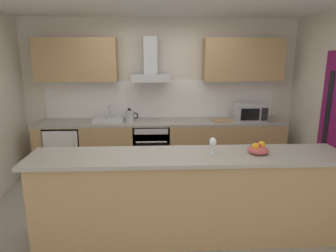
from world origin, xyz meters
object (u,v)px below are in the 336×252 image
(fruit_bowl, at_px, (258,149))
(chopping_board, at_px, (222,120))
(sink, at_px, (109,120))
(microwave, at_px, (250,112))
(kettle, at_px, (130,116))
(wine_glass, at_px, (213,142))
(refrigerator, at_px, (66,150))
(range_hood, at_px, (151,67))
(oven, at_px, (152,147))

(fruit_bowl, distance_m, chopping_board, 1.89)
(sink, bearing_deg, microwave, -0.94)
(kettle, height_order, wine_glass, wine_glass)
(chopping_board, bearing_deg, refrigerator, 179.55)
(fruit_bowl, bearing_deg, refrigerator, 143.67)
(refrigerator, xyz_separation_m, range_hood, (1.44, 0.13, 1.36))
(kettle, xyz_separation_m, range_hood, (0.36, 0.16, 0.78))
(sink, relative_size, fruit_bowl, 2.27)
(range_hood, bearing_deg, sink, -170.49)
(oven, xyz_separation_m, refrigerator, (-1.44, -0.00, -0.03))
(wine_glass, relative_size, chopping_board, 0.52)
(sink, distance_m, wine_glass, 2.36)
(refrigerator, bearing_deg, wine_glass, -41.96)
(microwave, bearing_deg, oven, 179.04)
(chopping_board, bearing_deg, range_hood, 172.72)
(sink, bearing_deg, wine_glass, -54.28)
(range_hood, relative_size, fruit_bowl, 3.27)
(oven, xyz_separation_m, chopping_board, (1.20, -0.02, 0.45))
(range_hood, bearing_deg, wine_glass, -71.80)
(oven, distance_m, refrigerator, 1.44)
(oven, height_order, refrigerator, oven)
(kettle, bearing_deg, microwave, 0.16)
(kettle, distance_m, fruit_bowl, 2.41)
(refrigerator, height_order, fruit_bowl, fruit_bowl)
(microwave, height_order, wine_glass, microwave)
(oven, xyz_separation_m, wine_glass, (0.67, -1.90, 0.64))
(range_hood, distance_m, chopping_board, 1.49)
(refrigerator, relative_size, fruit_bowl, 3.86)
(oven, bearing_deg, kettle, -174.60)
(oven, distance_m, microwave, 1.77)
(kettle, relative_size, fruit_bowl, 1.31)
(oven, xyz_separation_m, kettle, (-0.36, -0.03, 0.55))
(wine_glass, xyz_separation_m, chopping_board, (0.53, 1.88, -0.19))
(refrigerator, bearing_deg, kettle, -1.63)
(sink, height_order, chopping_board, sink)
(oven, bearing_deg, sink, 179.11)
(oven, distance_m, kettle, 0.65)
(oven, xyz_separation_m, range_hood, (-0.00, 0.13, 1.33))
(chopping_board, bearing_deg, sink, 178.96)
(kettle, xyz_separation_m, wine_glass, (1.02, -1.87, 0.09))
(microwave, relative_size, fruit_bowl, 2.27)
(sink, xyz_separation_m, wine_glass, (1.38, -1.91, 0.17))
(fruit_bowl, relative_size, chopping_board, 0.65)
(oven, relative_size, sink, 1.60)
(oven, relative_size, fruit_bowl, 3.64)
(kettle, bearing_deg, oven, 5.40)
(sink, height_order, wine_glass, sink)
(oven, height_order, wine_glass, wine_glass)
(chopping_board, bearing_deg, kettle, -179.63)
(sink, bearing_deg, chopping_board, -1.04)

